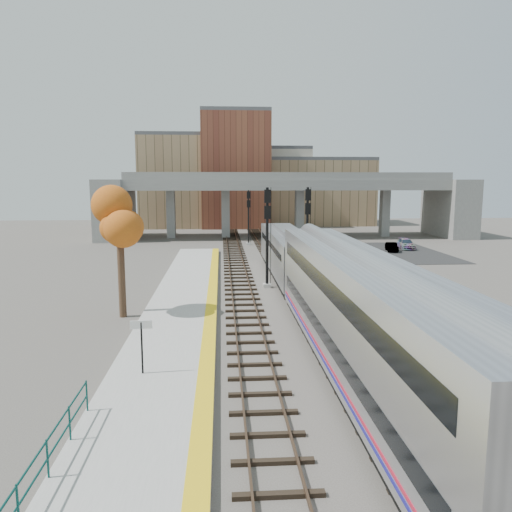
{
  "coord_description": "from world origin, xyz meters",
  "views": [
    {
      "loc": [
        -4.65,
        -28.85,
        8.33
      ],
      "look_at": [
        -1.96,
        9.62,
        2.5
      ],
      "focal_mm": 35.0,
      "sensor_mm": 36.0,
      "label": 1
    }
  ],
  "objects_px": {
    "coach": "(360,317)",
    "car_b": "(392,247)",
    "signal_mast_mid": "(307,230)",
    "car_a": "(364,253)",
    "signal_mast_far": "(249,218)",
    "signal_mast_near": "(267,237)",
    "locomotive": "(287,252)",
    "car_c": "(406,244)",
    "tree": "(119,219)"
  },
  "relations": [
    {
      "from": "car_b",
      "to": "car_c",
      "type": "bearing_deg",
      "value": 50.23
    },
    {
      "from": "coach",
      "to": "car_b",
      "type": "height_order",
      "value": "coach"
    },
    {
      "from": "signal_mast_mid",
      "to": "signal_mast_far",
      "type": "xyz_separation_m",
      "value": [
        -4.1,
        20.79,
        -0.44
      ]
    },
    {
      "from": "locomotive",
      "to": "car_b",
      "type": "xyz_separation_m",
      "value": [
        14.46,
        15.06,
        -1.71
      ]
    },
    {
      "from": "signal_mast_far",
      "to": "coach",
      "type": "bearing_deg",
      "value": -87.33
    },
    {
      "from": "signal_mast_far",
      "to": "car_a",
      "type": "distance_m",
      "value": 17.41
    },
    {
      "from": "locomotive",
      "to": "coach",
      "type": "bearing_deg",
      "value": -90.0
    },
    {
      "from": "signal_mast_mid",
      "to": "car_a",
      "type": "distance_m",
      "value": 11.73
    },
    {
      "from": "coach",
      "to": "signal_mast_near",
      "type": "relative_size",
      "value": 3.19
    },
    {
      "from": "locomotive",
      "to": "coach",
      "type": "height_order",
      "value": "coach"
    },
    {
      "from": "coach",
      "to": "signal_mast_near",
      "type": "bearing_deg",
      "value": 96.39
    },
    {
      "from": "locomotive",
      "to": "car_c",
      "type": "distance_m",
      "value": 24.29
    },
    {
      "from": "locomotive",
      "to": "coach",
      "type": "distance_m",
      "value": 22.61
    },
    {
      "from": "signal_mast_mid",
      "to": "car_b",
      "type": "distance_m",
      "value": 18.6
    },
    {
      "from": "locomotive",
      "to": "signal_mast_near",
      "type": "xyz_separation_m",
      "value": [
        -2.1,
        -3.85,
        1.75
      ]
    },
    {
      "from": "car_a",
      "to": "signal_mast_far",
      "type": "bearing_deg",
      "value": 115.62
    },
    {
      "from": "coach",
      "to": "signal_mast_far",
      "type": "height_order",
      "value": "signal_mast_far"
    },
    {
      "from": "tree",
      "to": "car_c",
      "type": "bearing_deg",
      "value": 45.19
    },
    {
      "from": "tree",
      "to": "car_c",
      "type": "height_order",
      "value": "tree"
    },
    {
      "from": "signal_mast_far",
      "to": "car_c",
      "type": "bearing_deg",
      "value": -15.22
    },
    {
      "from": "signal_mast_far",
      "to": "car_c",
      "type": "xyz_separation_m",
      "value": [
        19.12,
        -5.2,
        -2.91
      ]
    },
    {
      "from": "locomotive",
      "to": "car_a",
      "type": "relative_size",
      "value": 5.81
    },
    {
      "from": "signal_mast_near",
      "to": "locomotive",
      "type": "bearing_deg",
      "value": 61.4
    },
    {
      "from": "signal_mast_far",
      "to": "car_c",
      "type": "height_order",
      "value": "signal_mast_far"
    },
    {
      "from": "coach",
      "to": "car_a",
      "type": "height_order",
      "value": "coach"
    },
    {
      "from": "signal_mast_near",
      "to": "car_c",
      "type": "height_order",
      "value": "signal_mast_near"
    },
    {
      "from": "tree",
      "to": "signal_mast_mid",
      "type": "bearing_deg",
      "value": 44.2
    },
    {
      "from": "coach",
      "to": "signal_mast_far",
      "type": "relative_size",
      "value": 3.51
    },
    {
      "from": "signal_mast_far",
      "to": "car_b",
      "type": "height_order",
      "value": "signal_mast_far"
    },
    {
      "from": "coach",
      "to": "signal_mast_mid",
      "type": "bearing_deg",
      "value": 85.29
    },
    {
      "from": "coach",
      "to": "car_b",
      "type": "distance_m",
      "value": 40.4
    },
    {
      "from": "coach",
      "to": "car_b",
      "type": "relative_size",
      "value": 7.79
    },
    {
      "from": "signal_mast_mid",
      "to": "car_c",
      "type": "distance_m",
      "value": 21.9
    },
    {
      "from": "coach",
      "to": "signal_mast_mid",
      "type": "xyz_separation_m",
      "value": [
        2.0,
        24.28,
        1.19
      ]
    },
    {
      "from": "tree",
      "to": "car_b",
      "type": "distance_m",
      "value": 37.88
    },
    {
      "from": "coach",
      "to": "car_a",
      "type": "relative_size",
      "value": 7.63
    },
    {
      "from": "signal_mast_near",
      "to": "car_a",
      "type": "height_order",
      "value": "signal_mast_near"
    },
    {
      "from": "tree",
      "to": "car_b",
      "type": "bearing_deg",
      "value": 45.59
    },
    {
      "from": "car_c",
      "to": "coach",
      "type": "bearing_deg",
      "value": -105.11
    },
    {
      "from": "locomotive",
      "to": "signal_mast_mid",
      "type": "distance_m",
      "value": 3.11
    },
    {
      "from": "signal_mast_mid",
      "to": "car_a",
      "type": "height_order",
      "value": "signal_mast_mid"
    },
    {
      "from": "signal_mast_near",
      "to": "signal_mast_mid",
      "type": "height_order",
      "value": "signal_mast_near"
    },
    {
      "from": "signal_mast_near",
      "to": "car_c",
      "type": "bearing_deg",
      "value": 47.84
    },
    {
      "from": "coach",
      "to": "signal_mast_far",
      "type": "xyz_separation_m",
      "value": [
        -2.1,
        45.06,
        0.75
      ]
    },
    {
      "from": "coach",
      "to": "locomotive",
      "type": "bearing_deg",
      "value": 90.0
    },
    {
      "from": "signal_mast_near",
      "to": "signal_mast_mid",
      "type": "bearing_deg",
      "value": 53.41
    },
    {
      "from": "tree",
      "to": "car_a",
      "type": "relative_size",
      "value": 2.49
    },
    {
      "from": "car_a",
      "to": "car_c",
      "type": "height_order",
      "value": "car_c"
    },
    {
      "from": "signal_mast_far",
      "to": "tree",
      "type": "xyz_separation_m",
      "value": [
        -9.67,
        -34.18,
        2.5
      ]
    },
    {
      "from": "signal_mast_near",
      "to": "car_b",
      "type": "relative_size",
      "value": 2.44
    }
  ]
}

